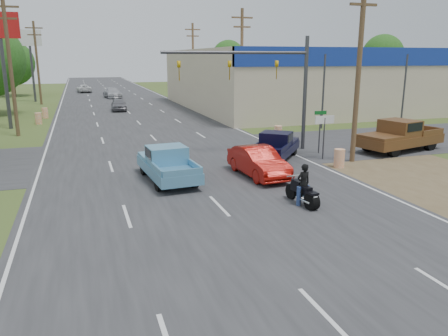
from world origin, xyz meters
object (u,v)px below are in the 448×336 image
object	(u,v)px
distant_car_grey	(119,105)
distant_car_silver	(112,93)
blue_pickup	(167,163)
navy_pickup	(276,145)
brown_pickup	(399,135)
distant_car_white	(84,89)
red_convertible	(258,162)
motorcycle	(304,194)
rider	(303,186)

from	to	relation	value
distant_car_grey	distant_car_silver	distance (m)	16.60
blue_pickup	navy_pickup	distance (m)	7.33
navy_pickup	distant_car_grey	distance (m)	27.80
brown_pickup	distant_car_white	bearing A→B (deg)	3.63
distant_car_grey	distant_car_silver	xyz separation A→B (m)	(0.56, 16.59, 0.05)
red_convertible	distant_car_grey	world-z (taller)	red_convertible
distant_car_silver	motorcycle	bearing A→B (deg)	-93.20
red_convertible	distant_car_silver	xyz separation A→B (m)	(-3.46, 46.90, 0.00)
motorcycle	distant_car_silver	distance (m)	51.67
red_convertible	distant_car_white	bearing A→B (deg)	92.91
brown_pickup	distant_car_white	distance (m)	58.98
red_convertible	rider	world-z (taller)	rider
navy_pickup	distant_car_grey	size ratio (longest dim) A/B	1.21
blue_pickup	red_convertible	bearing A→B (deg)	-14.09
blue_pickup	brown_pickup	xyz separation A→B (m)	(15.08, 2.10, 0.15)
distant_car_grey	rider	bearing A→B (deg)	-80.60
rider	blue_pickup	world-z (taller)	blue_pickup
red_convertible	blue_pickup	world-z (taller)	blue_pickup
distant_car_silver	distant_car_white	xyz separation A→B (m)	(-3.79, 12.14, -0.09)
red_convertible	navy_pickup	world-z (taller)	navy_pickup
blue_pickup	distant_car_silver	bearing A→B (deg)	84.55
rider	brown_pickup	size ratio (longest dim) A/B	0.25
motorcycle	navy_pickup	xyz separation A→B (m)	(2.47, 7.94, 0.32)
navy_pickup	brown_pickup	bearing A→B (deg)	36.59
brown_pickup	distant_car_grey	world-z (taller)	brown_pickup
motorcycle	distant_car_grey	xyz separation A→B (m)	(-4.04, 34.96, 0.20)
motorcycle	rider	bearing A→B (deg)	90.00
blue_pickup	distant_car_white	xyz separation A→B (m)	(-2.85, 58.29, -0.20)
navy_pickup	motorcycle	bearing A→B (deg)	-67.65
red_convertible	navy_pickup	size ratio (longest dim) A/B	0.92
red_convertible	brown_pickup	distance (m)	11.06
distant_car_silver	distant_car_grey	bearing A→B (deg)	-98.99
distant_car_grey	navy_pickup	bearing A→B (deg)	-73.65
motorcycle	blue_pickup	distance (m)	6.99
rider	blue_pickup	bearing A→B (deg)	-57.38
motorcycle	red_convertible	bearing A→B (deg)	83.34
red_convertible	rider	bearing A→B (deg)	-94.01
red_convertible	distant_car_white	xyz separation A→B (m)	(-7.25, 59.05, -0.09)
rider	distant_car_silver	xyz separation A→B (m)	(-3.47, 51.50, -0.07)
navy_pickup	distant_car_grey	bearing A→B (deg)	143.16
navy_pickup	distant_car_silver	bearing A→B (deg)	137.38
distant_car_silver	distant_car_white	world-z (taller)	distant_car_silver
motorcycle	blue_pickup	xyz separation A→B (m)	(-4.41, 5.41, 0.36)
distant_car_silver	red_convertible	bearing A→B (deg)	-92.83
motorcycle	brown_pickup	bearing A→B (deg)	28.31
motorcycle	rider	distance (m)	0.33
brown_pickup	distant_car_grey	size ratio (longest dim) A/B	1.59
red_convertible	distant_car_grey	size ratio (longest dim) A/B	1.11
rider	blue_pickup	distance (m)	6.94
blue_pickup	brown_pickup	size ratio (longest dim) A/B	0.81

